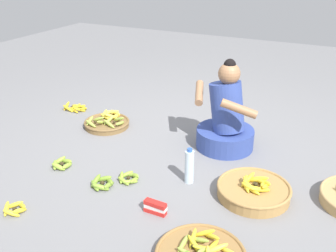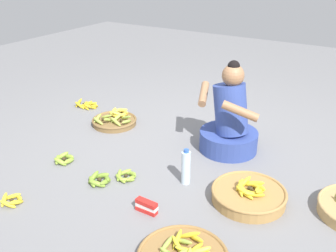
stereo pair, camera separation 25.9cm
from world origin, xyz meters
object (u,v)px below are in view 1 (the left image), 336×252
Objects in this scene: banana_basket_near_vendor at (107,122)px; loose_bananas_back_right at (15,209)px; loose_bananas_back_left at (61,164)px; packet_carton_stack at (155,207)px; vendor_woman_front at (226,120)px; water_bottle at (189,166)px; loose_bananas_mid_left at (114,181)px; banana_basket_front_right at (254,190)px; loose_bananas_back_center at (76,108)px.

loose_bananas_back_right is (0.24, -1.46, -0.01)m from banana_basket_near_vendor.
loose_bananas_back_left is 1.16× the size of packet_carton_stack.
banana_basket_near_vendor is (-1.22, -0.10, -0.22)m from vendor_woman_front.
banana_basket_near_vendor reaches higher than packet_carton_stack.
loose_bananas_back_right is at bearing -79.20° from loose_bananas_back_left.
water_bottle is at bearing 43.57° from loose_bananas_back_right.
loose_bananas_mid_left is 0.73m from loose_bananas_back_right.
water_bottle reaches higher than packet_carton_stack.
banana_basket_near_vendor is (-1.67, 0.55, -0.01)m from banana_basket_front_right.
loose_bananas_back_right is 1.12× the size of packet_carton_stack.
banana_basket_front_right is at bearing 3.17° from water_bottle.
loose_bananas_back_center is (-1.80, 0.11, -0.24)m from vendor_woman_front.
banana_basket_front_right is at bearing -18.33° from banana_basket_near_vendor.
water_bottle reaches higher than loose_bananas_back_center.
vendor_woman_front is at bearing 59.56° from loose_bananas_mid_left.
banana_basket_front_right is 2.37m from loose_bananas_back_center.
loose_bananas_back_center is at bearing 115.92° from loose_bananas_back_right.
banana_basket_front_right is at bearing -55.61° from vendor_woman_front.
loose_bananas_back_center is 1.91m from water_bottle.
loose_bananas_back_center is at bearing 176.52° from vendor_woman_front.
loose_bananas_mid_left is (-1.01, -0.31, -0.03)m from banana_basket_front_right.
loose_bananas_back_right is (-0.42, -0.60, 0.00)m from loose_bananas_mid_left.
banana_basket_near_vendor is 1.31m from water_bottle.
water_bottle is 0.47m from packet_carton_stack.
vendor_woman_front is 1.47m from loose_bananas_back_left.
loose_bananas_back_right is (0.12, -0.62, -0.00)m from loose_bananas_back_left.
vendor_woman_front is at bearing 40.57° from loose_bananas_back_left.
loose_bananas_back_center is (-0.57, 0.21, -0.01)m from banana_basket_near_vendor.
vendor_woman_front reaches higher than banana_basket_front_right.
packet_carton_stack is at bearing -21.14° from loose_bananas_mid_left.
banana_basket_near_vendor is 1.57× the size of water_bottle.
vendor_woman_front is 2.90× the size of loose_bananas_back_center.
loose_bananas_back_center is (-2.24, 0.76, -0.03)m from banana_basket_front_right.
packet_carton_stack is at bearing -11.16° from loose_bananas_back_left.
loose_bananas_back_right is 0.97m from packet_carton_stack.
loose_bananas_mid_left is at bearing 55.08° from loose_bananas_back_right.
loose_bananas_mid_left is 1.20× the size of water_bottle.
vendor_woman_front is 1.14m from loose_bananas_mid_left.
loose_bananas_back_right is at bearing -64.08° from loose_bananas_back_center.
vendor_woman_front is 0.82m from banana_basket_front_right.
banana_basket_front_right is 1.70m from loose_bananas_back_right.
loose_bananas_back_left is (-1.10, -0.94, -0.24)m from vendor_woman_front.
loose_bananas_back_left is 1.08m from water_bottle.
banana_basket_front_right is 1.89× the size of loose_bananas_back_center.
vendor_woman_front is 4.42× the size of loose_bananas_back_left.
banana_basket_front_right is 0.51m from water_bottle.
banana_basket_front_right reaches higher than loose_bananas_back_left.
water_bottle is at bearing 14.17° from loose_bananas_back_left.
packet_carton_stack is (-0.56, -0.49, -0.01)m from banana_basket_front_right.
loose_bananas_back_center is at bearing 138.93° from loose_bananas_mid_left.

